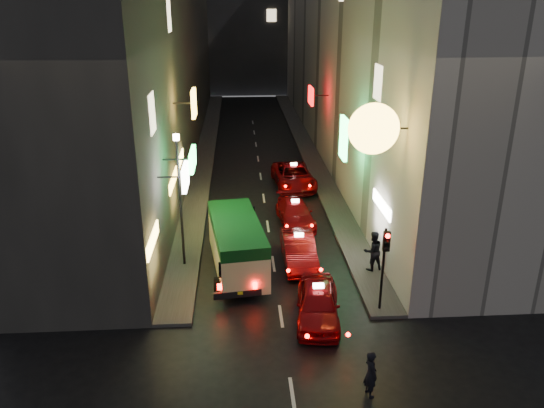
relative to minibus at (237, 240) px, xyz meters
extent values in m
cube|color=#3C3936|center=(-6.29, 21.66, 7.41)|extent=(6.00, 52.00, 18.00)
cube|color=white|center=(-2.10, -0.27, 3.17)|extent=(0.18, 1.67, 0.98)
cube|color=#2FEB5E|center=(-1.92, 1.63, 3.39)|extent=(0.18, 2.02, 0.87)
cube|color=yellow|center=(-2.16, 6.88, 5.00)|extent=(0.18, 1.54, 1.47)
cube|color=#EDC153|center=(-3.27, -2.78, 1.41)|extent=(0.10, 2.80, 0.55)
cube|color=yellow|center=(-3.27, 4.62, 1.41)|extent=(0.10, 3.38, 0.55)
cube|color=#EDC153|center=(-3.27, 8.74, 1.41)|extent=(0.10, 2.57, 0.55)
cube|color=#FFE5B2|center=(-3.28, -0.34, 5.91)|extent=(0.06, 1.30, 1.60)
cube|color=#FFE5B2|center=(-3.28, 7.66, 9.41)|extent=(0.06, 1.30, 1.60)
cube|color=beige|center=(9.71, 21.66, 7.41)|extent=(6.00, 52.00, 18.00)
cylinder|color=yellow|center=(5.37, -2.20, 5.57)|extent=(1.98, 0.18, 1.98)
cube|color=#2FEB5E|center=(5.67, 4.84, 3.46)|extent=(0.18, 1.39, 2.20)
cube|color=#F20A0A|center=(5.44, 15.98, 3.81)|extent=(0.18, 1.85, 1.23)
cube|color=white|center=(6.69, 0.43, 1.41)|extent=(0.10, 2.97, 0.55)
cube|color=#FFE5B2|center=(6.70, 2.66, 6.61)|extent=(0.06, 1.30, 1.60)
cube|color=#38373D|center=(1.71, 53.66, 9.41)|extent=(30.00, 10.00, 22.00)
cube|color=#4D4A47|center=(-2.54, 21.66, -1.51)|extent=(1.50, 52.00, 0.15)
cube|color=#4D4A47|center=(5.96, 21.66, -1.51)|extent=(1.50, 52.00, 0.15)
cube|color=#F3DE98|center=(0.00, -0.02, -0.16)|extent=(2.78, 6.01, 2.12)
cube|color=#0D4216|center=(0.00, -0.02, 0.66)|extent=(2.80, 6.03, 0.53)
cube|color=black|center=(0.00, 0.27, 0.05)|extent=(2.50, 3.72, 0.48)
cube|color=black|center=(0.00, -2.86, -1.08)|extent=(1.99, 0.44, 0.29)
cube|color=#FF0A05|center=(-0.72, -2.93, -0.69)|extent=(0.17, 0.06, 0.27)
cube|color=#FF0A05|center=(0.72, -2.93, -0.69)|extent=(0.17, 0.06, 0.27)
cylinder|color=black|center=(-0.89, 1.83, -1.22)|extent=(0.21, 0.73, 0.73)
cylinder|color=black|center=(0.89, -1.87, -1.22)|extent=(0.21, 0.73, 0.73)
imported|color=maroon|center=(3.14, -4.12, -0.77)|extent=(2.70, 5.32, 1.62)
cube|color=white|center=(3.14, -4.12, 0.13)|extent=(0.44, 0.23, 0.16)
sphere|color=#FF0A05|center=(2.42, -6.44, -0.75)|extent=(0.16, 0.16, 0.16)
sphere|color=#FF0A05|center=(3.86, -6.44, -0.75)|extent=(0.16, 0.16, 0.16)
imported|color=maroon|center=(2.92, 0.68, -0.78)|extent=(2.11, 5.08, 1.61)
cube|color=white|center=(2.92, 0.68, 0.11)|extent=(0.42, 0.18, 0.16)
sphere|color=#FF0A05|center=(2.21, -1.62, -0.76)|extent=(0.16, 0.16, 0.16)
sphere|color=#FF0A05|center=(3.64, -1.62, -0.76)|extent=(0.16, 0.16, 0.16)
imported|color=maroon|center=(3.26, 5.48, -0.85)|extent=(2.27, 4.79, 1.48)
cube|color=white|center=(3.26, 5.48, -0.02)|extent=(0.43, 0.21, 0.16)
sphere|color=#FF0A05|center=(2.61, 3.37, -0.83)|extent=(0.16, 0.16, 0.16)
sphere|color=#FF0A05|center=(3.92, 3.37, -0.83)|extent=(0.16, 0.16, 0.16)
imported|color=maroon|center=(3.84, 11.81, -0.72)|extent=(2.65, 5.61, 1.74)
cube|color=white|center=(3.84, 11.81, 0.24)|extent=(0.43, 0.21, 0.16)
sphere|color=#FF0A05|center=(3.07, 9.33, -0.69)|extent=(0.16, 0.16, 0.16)
sphere|color=#FF0A05|center=(4.60, 9.33, -0.69)|extent=(0.16, 0.16, 0.16)
imported|color=black|center=(4.16, -8.50, -0.67)|extent=(0.54, 0.69, 1.83)
imported|color=black|center=(6.18, -0.46, -0.36)|extent=(0.91, 0.69, 2.14)
cylinder|color=black|center=(5.71, -3.74, 0.31)|extent=(0.10, 0.10, 3.50)
cube|color=black|center=(5.71, -3.92, 1.61)|extent=(0.26, 0.18, 0.80)
sphere|color=#FF0A05|center=(5.71, -4.03, 1.88)|extent=(0.18, 0.18, 0.18)
sphere|color=black|center=(5.71, -4.03, 1.61)|extent=(0.17, 0.17, 0.17)
sphere|color=black|center=(5.71, -4.03, 1.34)|extent=(0.17, 0.17, 0.17)
cylinder|color=black|center=(-2.49, 0.66, 1.56)|extent=(0.12, 0.12, 6.00)
cylinder|color=#FFE5BF|center=(-2.49, 0.66, 4.66)|extent=(0.28, 0.28, 0.25)
camera|label=1|loc=(0.18, -21.86, 10.16)|focal=35.00mm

